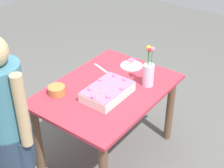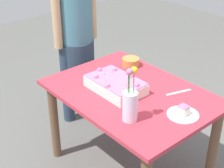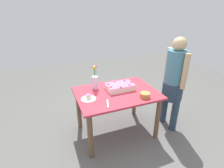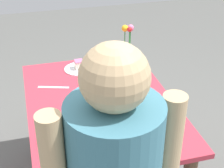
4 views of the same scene
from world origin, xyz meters
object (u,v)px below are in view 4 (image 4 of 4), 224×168
Objects in this scene: serving_plate_with_slice at (79,67)px; flower_vase at (127,60)px; cake_knife at (54,87)px; fruit_bowl at (59,136)px; sheet_cake at (115,101)px.

serving_plate_with_slice is 0.36m from flower_vase.
cake_knife is 0.54m from fruit_bowl.
fruit_bowl is (0.55, -0.53, -0.09)m from flower_vase.
sheet_cake reaches higher than cake_knife.
serving_plate_with_slice is 0.56× the size of flower_vase.
serving_plate_with_slice is 1.03× the size of cake_knife.
flower_vase reaches higher than serving_plate_with_slice.
cake_knife is (-0.32, -0.32, -0.04)m from sheet_cake.
sheet_cake is at bearing 152.77° from cake_knife.
cake_knife is 1.42× the size of fruit_bowl.
serving_plate_with_slice is at bearing 162.12° from fruit_bowl.
fruit_bowl is at bearing 103.89° from cake_knife.
serving_plate_with_slice is at bearing -122.57° from flower_vase.
sheet_cake reaches higher than serving_plate_with_slice.
fruit_bowl reaches higher than cake_knife.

